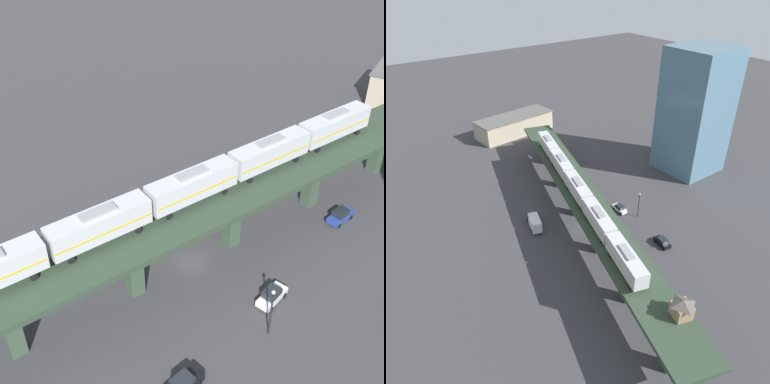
% 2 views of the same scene
% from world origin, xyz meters
% --- Properties ---
extents(ground_plane, '(400.00, 400.00, 0.00)m').
position_xyz_m(ground_plane, '(0.00, 0.00, 0.00)').
color(ground_plane, '#38383A').
extents(elevated_viaduct, '(34.89, 90.45, 8.64)m').
position_xyz_m(elevated_viaduct, '(-0.06, -0.19, 7.38)').
color(elevated_viaduct, '#2C3D2C').
rests_on(elevated_viaduct, ground).
extents(subway_train, '(20.89, 60.50, 4.45)m').
position_xyz_m(subway_train, '(-1.02, 1.45, 11.18)').
color(subway_train, silver).
rests_on(subway_train, elevated_viaduct).
extents(signal_hut, '(4.02, 4.02, 3.40)m').
position_xyz_m(signal_hut, '(-8.22, -35.17, 10.44)').
color(signal_hut, '#8C7251').
rests_on(signal_hut, elevated_viaduct).
extents(street_car_black, '(2.50, 4.64, 1.89)m').
position_xyz_m(street_car_black, '(10.49, -15.32, 0.94)').
color(street_car_black, black).
rests_on(street_car_black, ground).
extents(street_car_blue, '(2.59, 4.66, 1.89)m').
position_xyz_m(street_car_blue, '(11.79, 19.63, 0.94)').
color(street_car_blue, '#233D93').
rests_on(street_car_blue, ground).
extents(street_car_white, '(2.14, 4.49, 1.89)m').
position_xyz_m(street_car_white, '(11.67, 0.48, 0.94)').
color(street_car_white, silver).
rests_on(street_car_white, ground).
extents(delivery_truck, '(4.31, 7.54, 3.20)m').
position_xyz_m(delivery_truck, '(-9.49, 7.84, 1.76)').
color(delivery_truck, '#333338').
rests_on(delivery_truck, ground).
extents(street_lamp, '(0.44, 0.44, 6.94)m').
position_xyz_m(street_lamp, '(13.85, -3.91, 4.11)').
color(street_lamp, black).
rests_on(street_lamp, ground).
extents(warehouse_building, '(29.47, 13.13, 6.80)m').
position_xyz_m(warehouse_building, '(14.15, 61.63, 3.41)').
color(warehouse_building, tan).
rests_on(warehouse_building, ground).
extents(office_tower, '(16.00, 16.00, 36.00)m').
position_xyz_m(office_tower, '(44.58, 6.32, 18.00)').
color(office_tower, slate).
rests_on(office_tower, ground).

